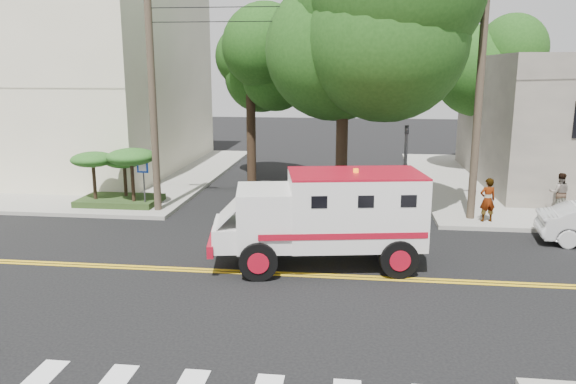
# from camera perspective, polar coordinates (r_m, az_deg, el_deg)

# --- Properties ---
(ground) EXTENTS (100.00, 100.00, 0.00)m
(ground) POSITION_cam_1_polar(r_m,az_deg,el_deg) (15.68, -0.98, -8.32)
(ground) COLOR black
(ground) RESTS_ON ground
(sidewalk_nw) EXTENTS (17.00, 17.00, 0.15)m
(sidewalk_nw) POSITION_cam_1_polar(r_m,az_deg,el_deg) (32.51, -21.70, 1.86)
(sidewalk_nw) COLOR gray
(sidewalk_nw) RESTS_ON ground
(building_left) EXTENTS (16.00, 14.00, 10.00)m
(building_left) POSITION_cam_1_polar(r_m,az_deg,el_deg) (34.35, -24.16, 10.72)
(building_left) COLOR beige
(building_left) RESTS_ON sidewalk_nw
(utility_pole_left) EXTENTS (0.28, 0.28, 9.00)m
(utility_pole_left) POSITION_cam_1_polar(r_m,az_deg,el_deg) (21.93, -13.60, 9.34)
(utility_pole_left) COLOR #382D23
(utility_pole_left) RESTS_ON ground
(utility_pole_right) EXTENTS (0.28, 0.28, 9.00)m
(utility_pole_right) POSITION_cam_1_polar(r_m,az_deg,el_deg) (21.18, 18.81, 8.93)
(utility_pole_right) COLOR #382D23
(utility_pole_right) RESTS_ON ground
(tree_main) EXTENTS (6.08, 5.70, 9.85)m
(tree_main) POSITION_cam_1_polar(r_m,az_deg,el_deg) (20.79, 6.98, 16.89)
(tree_main) COLOR black
(tree_main) RESTS_ON ground
(tree_left) EXTENTS (4.48, 4.20, 7.70)m
(tree_left) POSITION_cam_1_polar(r_m,az_deg,el_deg) (26.73, -3.26, 12.81)
(tree_left) COLOR black
(tree_left) RESTS_ON ground
(tree_right) EXTENTS (4.80, 4.50, 8.20)m
(tree_right) POSITION_cam_1_polar(r_m,az_deg,el_deg) (31.05, 20.17, 12.71)
(tree_right) COLOR black
(tree_right) RESTS_ON ground
(traffic_signal) EXTENTS (0.15, 0.18, 3.60)m
(traffic_signal) POSITION_cam_1_polar(r_m,az_deg,el_deg) (20.47, 11.83, 2.82)
(traffic_signal) COLOR #3F3F42
(traffic_signal) RESTS_ON ground
(accessibility_sign) EXTENTS (0.45, 0.10, 2.02)m
(accessibility_sign) POSITION_cam_1_polar(r_m,az_deg,el_deg) (22.67, -14.47, 1.40)
(accessibility_sign) COLOR #3F3F42
(accessibility_sign) RESTS_ON ground
(palm_planter) EXTENTS (3.52, 2.63, 2.36)m
(palm_planter) POSITION_cam_1_polar(r_m,az_deg,el_deg) (23.50, -16.92, 2.33)
(palm_planter) COLOR #1E3314
(palm_planter) RESTS_ON sidewalk_nw
(armored_truck) EXTENTS (6.25, 3.24, 2.72)m
(armored_truck) POSITION_cam_1_polar(r_m,az_deg,el_deg) (15.94, 4.06, -2.17)
(armored_truck) COLOR silver
(armored_truck) RESTS_ON ground
(pedestrian_a) EXTENTS (0.66, 0.51, 1.60)m
(pedestrian_a) POSITION_cam_1_polar(r_m,az_deg,el_deg) (21.35, 19.61, -0.75)
(pedestrian_a) COLOR gray
(pedestrian_a) RESTS_ON sidewalk_ne
(pedestrian_b) EXTENTS (0.83, 0.70, 1.53)m
(pedestrian_b) POSITION_cam_1_polar(r_m,az_deg,el_deg) (23.81, 25.87, -0.06)
(pedestrian_b) COLOR gray
(pedestrian_b) RESTS_ON sidewalk_ne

